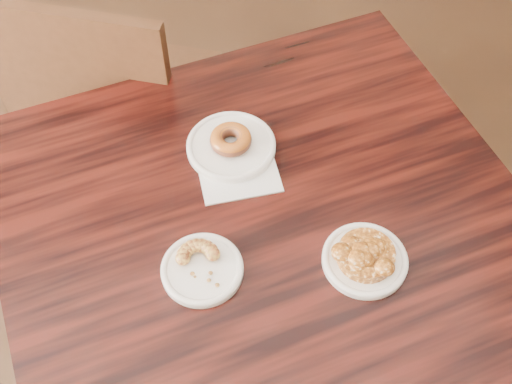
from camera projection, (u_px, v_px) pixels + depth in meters
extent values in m
cube|color=black|center=(270.00, 320.00, 1.47)|extent=(1.16, 1.16, 0.75)
cube|color=white|center=(237.00, 167.00, 1.25)|extent=(0.16, 0.16, 0.00)
cylinder|color=white|center=(231.00, 146.00, 1.27)|extent=(0.18, 0.18, 0.01)
cylinder|color=white|center=(202.00, 270.00, 1.11)|extent=(0.14, 0.14, 0.01)
cylinder|color=white|center=(365.00, 260.00, 1.12)|extent=(0.15, 0.15, 0.01)
torus|color=brown|center=(231.00, 140.00, 1.25)|extent=(0.08, 0.08, 0.03)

